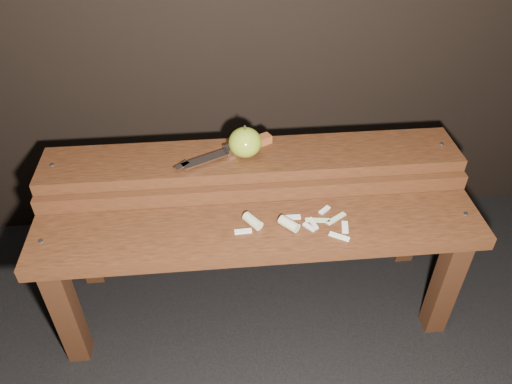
{
  "coord_description": "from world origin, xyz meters",
  "views": [
    {
      "loc": [
        -0.1,
        -1.0,
        1.32
      ],
      "look_at": [
        0.0,
        0.06,
        0.45
      ],
      "focal_mm": 35.0,
      "sensor_mm": 36.0,
      "label": 1
    }
  ],
  "objects": [
    {
      "name": "ground",
      "position": [
        0.0,
        0.0,
        0.0
      ],
      "size": [
        60.0,
        60.0,
        0.0
      ],
      "primitive_type": "plane",
      "color": "black"
    },
    {
      "name": "apple_scraps",
      "position": [
        0.06,
        -0.05,
        0.43
      ],
      "size": [
        0.3,
        0.14,
        0.03
      ],
      "color": "beige",
      "rests_on": "bench_front_tier"
    },
    {
      "name": "bench_rear_tier",
      "position": [
        0.0,
        0.17,
        0.41
      ],
      "size": [
        1.2,
        0.21,
        0.5
      ],
      "color": "#331A0C",
      "rests_on": "ground"
    },
    {
      "name": "bench_front_tier",
      "position": [
        0.0,
        -0.06,
        0.35
      ],
      "size": [
        1.2,
        0.2,
        0.42
      ],
      "color": "#331A0C",
      "rests_on": "ground"
    },
    {
      "name": "apple",
      "position": [
        -0.02,
        0.17,
        0.54
      ],
      "size": [
        0.09,
        0.09,
        0.1
      ],
      "color": "olive",
      "rests_on": "bench_rear_tier"
    },
    {
      "name": "knife",
      "position": [
        -0.03,
        0.19,
        0.51
      ],
      "size": [
        0.28,
        0.15,
        0.03
      ],
      "color": "brown",
      "rests_on": "bench_rear_tier"
    }
  ]
}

